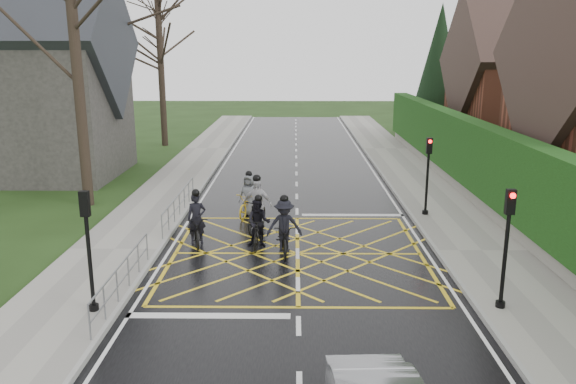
{
  "coord_description": "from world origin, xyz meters",
  "views": [
    {
      "loc": [
        -0.11,
        -17.31,
        6.39
      ],
      "look_at": [
        -0.35,
        3.15,
        1.3
      ],
      "focal_mm": 35.0,
      "sensor_mm": 36.0,
      "label": 1
    }
  ],
  "objects_px": {
    "cyclist_mid": "(284,232)",
    "cyclist_back": "(259,227)",
    "cyclist_rear": "(197,226)",
    "cyclist_lead": "(249,200)",
    "cyclist_front": "(257,210)"
  },
  "relations": [
    {
      "from": "cyclist_back",
      "to": "cyclist_front",
      "type": "bearing_deg",
      "value": 101.2
    },
    {
      "from": "cyclist_mid",
      "to": "cyclist_front",
      "type": "distance_m",
      "value": 2.65
    },
    {
      "from": "cyclist_front",
      "to": "cyclist_lead",
      "type": "relative_size",
      "value": 1.08
    },
    {
      "from": "cyclist_lead",
      "to": "cyclist_rear",
      "type": "bearing_deg",
      "value": -97.29
    },
    {
      "from": "cyclist_front",
      "to": "cyclist_rear",
      "type": "bearing_deg",
      "value": -128.29
    },
    {
      "from": "cyclist_back",
      "to": "cyclist_lead",
      "type": "xyz_separation_m",
      "value": [
        -0.62,
        3.73,
        -0.05
      ]
    },
    {
      "from": "cyclist_back",
      "to": "cyclist_mid",
      "type": "xyz_separation_m",
      "value": [
        0.87,
        -0.56,
        0.03
      ]
    },
    {
      "from": "cyclist_back",
      "to": "cyclist_front",
      "type": "relative_size",
      "value": 0.85
    },
    {
      "from": "cyclist_mid",
      "to": "cyclist_back",
      "type": "bearing_deg",
      "value": 142.37
    },
    {
      "from": "cyclist_back",
      "to": "cyclist_mid",
      "type": "distance_m",
      "value": 1.04
    },
    {
      "from": "cyclist_rear",
      "to": "cyclist_lead",
      "type": "xyz_separation_m",
      "value": [
        1.53,
        3.4,
        0.02
      ]
    },
    {
      "from": "cyclist_lead",
      "to": "cyclist_back",
      "type": "bearing_deg",
      "value": -63.67
    },
    {
      "from": "cyclist_rear",
      "to": "cyclist_mid",
      "type": "xyz_separation_m",
      "value": [
        3.02,
        -0.88,
        0.09
      ]
    },
    {
      "from": "cyclist_mid",
      "to": "cyclist_front",
      "type": "height_order",
      "value": "cyclist_front"
    },
    {
      "from": "cyclist_back",
      "to": "cyclist_lead",
      "type": "bearing_deg",
      "value": 105.29
    }
  ]
}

